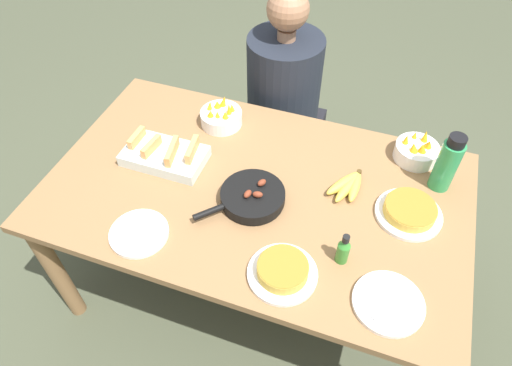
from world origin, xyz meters
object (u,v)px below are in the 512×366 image
Objects in this scene: banana_bunch at (348,185)px; person_figure at (282,116)px; frittata_plate_center at (283,271)px; fruit_bowl_mango at (221,117)px; empty_plate_near_front at (388,303)px; empty_plate_far_left at (139,233)px; hot_sauce_bottle at (343,250)px; frittata_plate_side at (409,211)px; fruit_bowl_citrus at (417,151)px; melon_tray at (165,155)px; water_bottle at (447,164)px; skillet at (252,197)px.

banana_bunch is 0.17× the size of person_figure.
fruit_bowl_mango reaches higher than frittata_plate_center.
fruit_bowl_mango is at bearing -111.65° from person_figure.
empty_plate_near_front is 0.89m from empty_plate_far_left.
person_figure reaches higher than hot_sauce_bottle.
frittata_plate_side is 0.34m from hot_sauce_bottle.
hot_sauce_bottle is at bearing -62.27° from person_figure.
empty_plate_near_front is 1.06m from fruit_bowl_mango.
fruit_bowl_mango is 0.53m from person_figure.
person_figure is at bearing 117.73° from hot_sauce_bottle.
fruit_bowl_citrus is at bearing 63.88° from frittata_plate_center.
melon_tray is 0.72m from frittata_plate_center.
banana_bunch is at bearing 7.56° from melon_tray.
banana_bunch is 0.37m from water_bottle.
fruit_bowl_mango and fruit_bowl_citrus have the same top height.
fruit_bowl_citrus is (0.97, 0.36, 0.01)m from melon_tray.
fruit_bowl_citrus is (0.00, 0.71, 0.03)m from empty_plate_near_front.
fruit_bowl_citrus reaches higher than empty_plate_far_left.
hot_sauce_bottle reaches higher than fruit_bowl_citrus.
water_bottle is at bearing 12.32° from melon_tray.
hot_sauce_bottle reaches higher than fruit_bowl_mango.
hot_sauce_bottle is (0.05, -0.33, 0.04)m from banana_bunch.
empty_plate_far_left is at bearing -178.55° from frittata_plate_center.
empty_plate_near_front is 0.20× the size of person_figure.
person_figure is (-0.12, 0.81, -0.26)m from skillet.
water_bottle is (0.46, 0.60, 0.10)m from frittata_plate_center.
empty_plate_far_left is 1.57× the size of hot_sauce_bottle.
skillet is 0.59m from frittata_plate_side.
empty_plate_near_front is (0.22, -0.45, -0.01)m from banana_bunch.
melon_tray is at bearing 149.90° from frittata_plate_center.
empty_plate_far_left is 1.20× the size of fruit_bowl_citrus.
banana_bunch is at bearing -157.67° from water_bottle.
hot_sauce_bottle is at bearing 36.23° from frittata_plate_center.
banana_bunch is 0.35m from fruit_bowl_citrus.
water_bottle reaches higher than fruit_bowl_mango.
skillet is 0.75m from water_bottle.
fruit_bowl_mango is at bearing -175.67° from fruit_bowl_citrus.
water_bottle reaches higher than fruit_bowl_citrus.
fruit_bowl_mango reaches higher than frittata_plate_side.
empty_plate_near_front is 1.28m from person_figure.
empty_plate_far_left is 0.67m from fruit_bowl_mango.
frittata_plate_side is at bearing 146.15° from skillet.
person_figure is at bearing -128.35° from skillet.
frittata_plate_center is 1.75× the size of hot_sauce_bottle.
empty_plate_far_left is at bearing -148.54° from water_bottle.
melon_tray is at bearing 102.80° from empty_plate_far_left.
fruit_bowl_citrus is at bearing 4.33° from fruit_bowl_mango.
water_bottle reaches higher than frittata_plate_side.
frittata_plate_side is at bearing 2.36° from melon_tray.
person_figure reaches higher than frittata_plate_side.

